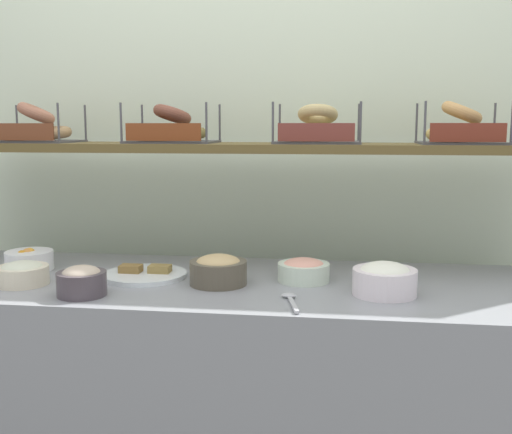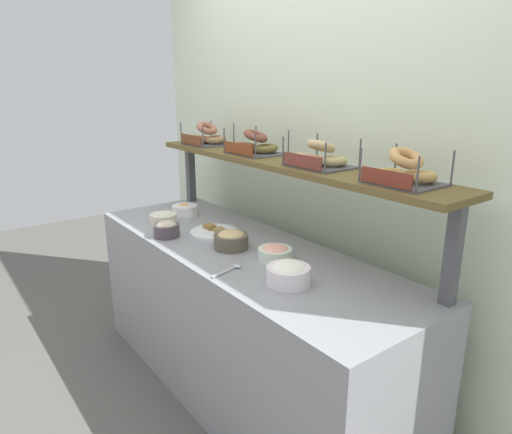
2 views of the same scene
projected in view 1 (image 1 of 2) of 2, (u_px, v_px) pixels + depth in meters
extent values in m
cube|color=silver|center=(251.00, 161.00, 2.47)|extent=(3.32, 0.06, 2.40)
cube|color=gray|center=(228.00, 406.00, 2.04)|extent=(2.12, 0.70, 0.85)
cube|color=brown|center=(240.00, 148.00, 2.19)|extent=(2.08, 0.32, 0.03)
cylinder|color=beige|center=(22.00, 275.00, 1.93)|extent=(0.16, 0.16, 0.06)
ellipsoid|color=beige|center=(22.00, 268.00, 1.93)|extent=(0.13, 0.13, 0.04)
cylinder|color=#483F45|center=(82.00, 284.00, 1.80)|extent=(0.14, 0.14, 0.07)
ellipsoid|color=#C6B197|center=(81.00, 274.00, 1.80)|extent=(0.11, 0.11, 0.05)
cylinder|color=brown|center=(218.00, 273.00, 1.93)|extent=(0.18, 0.18, 0.07)
ellipsoid|color=tan|center=(218.00, 263.00, 1.93)|extent=(0.14, 0.14, 0.05)
cylinder|color=white|center=(385.00, 282.00, 1.81)|extent=(0.19, 0.19, 0.08)
ellipsoid|color=white|center=(385.00, 271.00, 1.81)|extent=(0.15, 0.15, 0.05)
cylinder|color=silver|center=(304.00, 272.00, 1.97)|extent=(0.17, 0.17, 0.06)
ellipsoid|color=#F2A890|center=(304.00, 265.00, 1.97)|extent=(0.13, 0.13, 0.04)
cylinder|color=white|center=(29.00, 260.00, 2.12)|extent=(0.16, 0.16, 0.07)
sphere|color=#E29341|center=(27.00, 254.00, 2.12)|extent=(0.04, 0.04, 0.04)
sphere|color=gold|center=(30.00, 253.00, 2.13)|extent=(0.04, 0.04, 0.04)
sphere|color=orange|center=(22.00, 255.00, 2.11)|extent=(0.03, 0.03, 0.03)
cylinder|color=white|center=(145.00, 275.00, 2.03)|extent=(0.27, 0.27, 0.01)
cube|color=olive|center=(131.00, 269.00, 2.03)|extent=(0.07, 0.05, 0.02)
cube|color=olive|center=(160.00, 269.00, 2.03)|extent=(0.07, 0.05, 0.02)
cube|color=#B7B7BC|center=(293.00, 305.00, 1.69)|extent=(0.04, 0.14, 0.01)
ellipsoid|color=#B7B7BC|center=(289.00, 295.00, 1.78)|extent=(0.04, 0.03, 0.01)
cube|color=#4C4C51|center=(38.00, 141.00, 2.29)|extent=(0.29, 0.24, 0.01)
cylinder|color=#4C4C51|center=(58.00, 123.00, 2.15)|extent=(0.01, 0.01, 0.14)
cylinder|color=#4C4C51|center=(17.00, 123.00, 2.41)|extent=(0.01, 0.01, 0.14)
cylinder|color=#4C4C51|center=(85.00, 123.00, 2.37)|extent=(0.01, 0.01, 0.14)
cube|color=brown|center=(20.00, 132.00, 2.17)|extent=(0.25, 0.01, 0.06)
torus|color=#AA713F|center=(20.00, 133.00, 2.26)|extent=(0.18, 0.18, 0.05)
torus|color=#A27D52|center=(53.00, 133.00, 2.31)|extent=(0.18, 0.18, 0.05)
torus|color=#A86C52|center=(36.00, 113.00, 2.27)|extent=(0.17, 0.17, 0.09)
cube|color=#4C4C51|center=(173.00, 142.00, 2.23)|extent=(0.31, 0.24, 0.01)
cylinder|color=#4C4C51|center=(121.00, 123.00, 2.13)|extent=(0.01, 0.01, 0.14)
cylinder|color=#4C4C51|center=(206.00, 123.00, 2.09)|extent=(0.01, 0.01, 0.14)
cylinder|color=#4C4C51|center=(142.00, 123.00, 2.35)|extent=(0.01, 0.01, 0.14)
cylinder|color=#4C4C51|center=(220.00, 123.00, 2.31)|extent=(0.01, 0.01, 0.14)
cube|color=brown|center=(163.00, 132.00, 2.11)|extent=(0.26, 0.01, 0.06)
torus|color=brown|center=(156.00, 133.00, 2.20)|extent=(0.20, 0.20, 0.05)
torus|color=olive|center=(188.00, 134.00, 2.25)|extent=(0.20, 0.20, 0.05)
torus|color=brown|center=(172.00, 114.00, 2.22)|extent=(0.20, 0.20, 0.08)
cube|color=#4C4C51|center=(317.00, 142.00, 2.16)|extent=(0.30, 0.24, 0.01)
cylinder|color=#4C4C51|center=(273.00, 123.00, 2.06)|extent=(0.01, 0.01, 0.14)
cylinder|color=#4C4C51|center=(361.00, 123.00, 2.02)|extent=(0.01, 0.01, 0.14)
cylinder|color=#4C4C51|center=(280.00, 123.00, 2.28)|extent=(0.01, 0.01, 0.14)
cylinder|color=#4C4C51|center=(359.00, 123.00, 2.24)|extent=(0.01, 0.01, 0.14)
cube|color=brown|center=(316.00, 132.00, 2.04)|extent=(0.25, 0.01, 0.06)
torus|color=tan|center=(302.00, 133.00, 2.13)|extent=(0.18, 0.18, 0.06)
torus|color=tan|center=(331.00, 134.00, 2.18)|extent=(0.18, 0.18, 0.05)
torus|color=tan|center=(318.00, 114.00, 2.14)|extent=(0.15, 0.15, 0.08)
cube|color=#4C4C51|center=(460.00, 143.00, 2.09)|extent=(0.28, 0.24, 0.01)
cylinder|color=#4C4C51|center=(425.00, 123.00, 1.98)|extent=(0.01, 0.01, 0.14)
cylinder|color=#4C4C51|center=(512.00, 123.00, 1.95)|extent=(0.01, 0.01, 0.14)
cylinder|color=#4C4C51|center=(417.00, 123.00, 2.21)|extent=(0.01, 0.01, 0.14)
cylinder|color=#4C4C51|center=(494.00, 123.00, 2.17)|extent=(0.01, 0.01, 0.14)
cube|color=maroon|center=(468.00, 133.00, 1.96)|extent=(0.24, 0.01, 0.06)
torus|color=tan|center=(447.00, 135.00, 2.06)|extent=(0.20, 0.20, 0.05)
torus|color=tan|center=(471.00, 134.00, 2.11)|extent=(0.20, 0.20, 0.05)
torus|color=tan|center=(462.00, 113.00, 2.07)|extent=(0.16, 0.16, 0.09)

